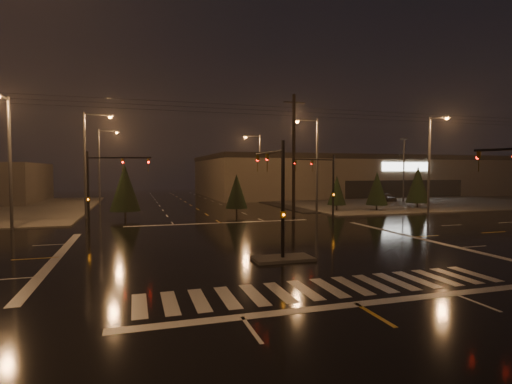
% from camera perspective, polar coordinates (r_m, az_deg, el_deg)
% --- Properties ---
extents(ground, '(140.00, 140.00, 0.00)m').
position_cam_1_polar(ground, '(24.12, 0.42, -7.69)').
color(ground, black).
rests_on(ground, ground).
extents(sidewalk_ne, '(36.00, 36.00, 0.12)m').
position_cam_1_polar(sidewalk_ne, '(64.53, 18.13, -1.07)').
color(sidewalk_ne, '#494741').
rests_on(sidewalk_ne, ground).
extents(median_island, '(3.00, 1.60, 0.15)m').
position_cam_1_polar(median_island, '(20.40, 3.83, -9.46)').
color(median_island, '#494741').
rests_on(median_island, ground).
extents(crosswalk, '(15.00, 2.60, 0.01)m').
position_cam_1_polar(crosswalk, '(15.99, 10.40, -13.29)').
color(crosswalk, beige).
rests_on(crosswalk, ground).
extents(stop_bar_near, '(16.00, 0.50, 0.01)m').
position_cam_1_polar(stop_bar_near, '(14.33, 14.22, -15.28)').
color(stop_bar_near, beige).
rests_on(stop_bar_near, ground).
extents(stop_bar_far, '(16.00, 0.50, 0.01)m').
position_cam_1_polar(stop_bar_far, '(34.64, -5.06, -4.43)').
color(stop_bar_far, beige).
rests_on(stop_bar_far, ground).
extents(parking_lot, '(50.00, 24.00, 0.08)m').
position_cam_1_polar(parking_lot, '(65.98, 22.68, -1.09)').
color(parking_lot, black).
rests_on(parking_lot, ground).
extents(retail_building, '(60.20, 28.30, 7.20)m').
position_cam_1_polar(retail_building, '(80.49, 14.53, 2.45)').
color(retail_building, '#756553').
rests_on(retail_building, ground).
extents(signal_mast_median, '(0.25, 4.59, 6.00)m').
position_cam_1_polar(signal_mast_median, '(20.80, 2.96, 1.00)').
color(signal_mast_median, black).
rests_on(signal_mast_median, ground).
extents(signal_mast_ne, '(4.84, 1.86, 6.00)m').
position_cam_1_polar(signal_mast_ne, '(36.72, 9.87, 1.89)').
color(signal_mast_ne, black).
rests_on(signal_mast_ne, ground).
extents(signal_mast_nw, '(4.84, 1.86, 6.00)m').
position_cam_1_polar(signal_mast_nw, '(32.84, -21.21, 1.60)').
color(signal_mast_nw, black).
rests_on(signal_mast_nw, ground).
extents(streetlight_1, '(2.77, 0.32, 10.00)m').
position_cam_1_polar(streetlight_1, '(40.83, -22.83, 4.63)').
color(streetlight_1, '#38383A').
rests_on(streetlight_1, ground).
extents(streetlight_2, '(2.77, 0.32, 10.00)m').
position_cam_1_polar(streetlight_2, '(56.77, -21.20, 4.14)').
color(streetlight_2, '#38383A').
rests_on(streetlight_2, ground).
extents(streetlight_3, '(2.77, 0.32, 10.00)m').
position_cam_1_polar(streetlight_3, '(42.74, 8.35, 4.75)').
color(streetlight_3, '#38383A').
rests_on(streetlight_3, ground).
extents(streetlight_4, '(2.77, 0.32, 10.00)m').
position_cam_1_polar(streetlight_4, '(61.41, 0.31, 4.24)').
color(streetlight_4, '#38383A').
rests_on(streetlight_4, ground).
extents(streetlight_5, '(0.32, 2.77, 10.00)m').
position_cam_1_polar(streetlight_5, '(34.97, -31.87, 4.72)').
color(streetlight_5, '#38383A').
rests_on(streetlight_5, ground).
extents(streetlight_6, '(0.32, 2.77, 10.00)m').
position_cam_1_polar(streetlight_6, '(44.62, 23.78, 4.45)').
color(streetlight_6, '#38383A').
rests_on(streetlight_6, ground).
extents(utility_pole_1, '(2.20, 0.32, 12.00)m').
position_cam_1_polar(utility_pole_1, '(39.64, 5.41, 5.38)').
color(utility_pole_1, black).
rests_on(utility_pole_1, ground).
extents(conifer_0, '(2.08, 2.08, 3.94)m').
position_cam_1_polar(conifer_0, '(45.47, 11.47, 0.22)').
color(conifer_0, black).
rests_on(conifer_0, ground).
extents(conifer_1, '(2.37, 2.37, 4.41)m').
position_cam_1_polar(conifer_1, '(46.59, 16.89, 0.51)').
color(conifer_1, black).
rests_on(conifer_1, ground).
extents(conifer_2, '(2.78, 2.78, 5.05)m').
position_cam_1_polar(conifer_2, '(51.61, 22.11, 1.00)').
color(conifer_2, black).
rests_on(conifer_2, ground).
extents(conifer_3, '(2.84, 2.84, 5.14)m').
position_cam_1_polar(conifer_3, '(39.66, -18.22, 0.60)').
color(conifer_3, black).
rests_on(conifer_3, ground).
extents(conifer_4, '(2.24, 2.24, 4.20)m').
position_cam_1_polar(conifer_4, '(40.51, -2.79, 0.13)').
color(conifer_4, black).
rests_on(conifer_4, ground).
extents(car_parked, '(1.73, 4.08, 1.38)m').
position_cam_1_polar(car_parked, '(61.14, 17.91, -0.70)').
color(car_parked, black).
rests_on(car_parked, ground).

